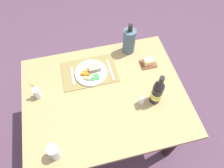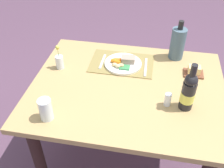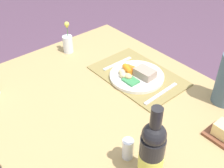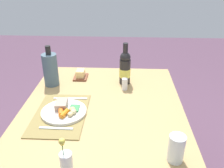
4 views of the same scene
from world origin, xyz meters
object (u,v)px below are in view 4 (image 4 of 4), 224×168
(dinner_plate, at_px, (64,110))
(knife, at_px, (56,128))
(wine_bottle, at_px, (125,68))
(flower_vase, at_px, (66,161))
(cooler_bottle, at_px, (50,69))
(salt_shaker, at_px, (125,84))
(fork, at_px, (70,98))
(water_tumbler, at_px, (176,150))
(dining_table, at_px, (102,123))
(butter_dish, at_px, (81,75))

(dinner_plate, distance_m, knife, 0.15)
(wine_bottle, relative_size, flower_vase, 1.71)
(wine_bottle, xyz_separation_m, cooler_bottle, (0.05, -0.52, 0.00))
(salt_shaker, height_order, cooler_bottle, cooler_bottle)
(dinner_plate, bearing_deg, cooler_bottle, -154.72)
(fork, distance_m, knife, 0.31)
(dinner_plate, bearing_deg, water_tumbler, 59.53)
(flower_vase, bearing_deg, salt_shaker, 161.88)
(knife, distance_m, flower_vase, 0.30)
(fork, relative_size, wine_bottle, 0.72)
(knife, distance_m, cooler_bottle, 0.55)
(salt_shaker, bearing_deg, knife, -37.82)
(dinner_plate, bearing_deg, dining_table, 105.93)
(water_tumbler, distance_m, butter_dish, 1.00)
(water_tumbler, height_order, butter_dish, water_tumbler)
(dining_table, bearing_deg, dinner_plate, -74.07)
(flower_vase, distance_m, cooler_bottle, 0.84)
(wine_bottle, relative_size, cooler_bottle, 1.03)
(dinner_plate, bearing_deg, fork, 179.22)
(fork, xyz_separation_m, water_tumbler, (0.50, 0.58, 0.05))
(dinner_plate, xyz_separation_m, fork, (-0.16, 0.00, -0.01))
(wine_bottle, bearing_deg, knife, -32.40)
(water_tumbler, relative_size, butter_dish, 1.02)
(dining_table, bearing_deg, butter_dish, -154.62)
(dining_table, bearing_deg, salt_shaker, 151.88)
(dining_table, height_order, salt_shaker, salt_shaker)
(fork, height_order, knife, same)
(knife, height_order, cooler_bottle, cooler_bottle)
(water_tumbler, bearing_deg, salt_shaker, -160.84)
(salt_shaker, xyz_separation_m, cooler_bottle, (-0.05, -0.52, 0.08))
(dinner_plate, bearing_deg, salt_shaker, 131.82)
(cooler_bottle, bearing_deg, dining_table, 52.09)
(flower_vase, bearing_deg, butter_dish, -174.21)
(fork, relative_size, cooler_bottle, 0.74)
(dinner_plate, distance_m, salt_shaker, 0.47)
(butter_dish, bearing_deg, dining_table, 25.38)
(dining_table, relative_size, knife, 6.83)
(salt_shaker, bearing_deg, dining_table, -28.12)
(dinner_plate, height_order, cooler_bottle, cooler_bottle)
(butter_dish, bearing_deg, dinner_plate, -1.86)
(fork, relative_size, water_tumbler, 1.63)
(water_tumbler, distance_m, cooler_bottle, 1.03)
(dining_table, height_order, flower_vase, flower_vase)
(wine_bottle, bearing_deg, flower_vase, -16.02)
(salt_shaker, bearing_deg, flower_vase, -18.12)
(dining_table, relative_size, dinner_plate, 4.73)
(knife, bearing_deg, dining_table, 134.01)
(dining_table, bearing_deg, water_tumbler, 42.02)
(dining_table, height_order, dinner_plate, dinner_plate)
(cooler_bottle, bearing_deg, wine_bottle, 95.89)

